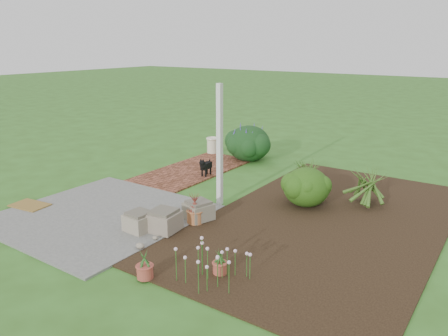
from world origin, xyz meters
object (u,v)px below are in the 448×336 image
Objects in this scene: black_dog at (205,166)px; evergreen_shrub at (306,186)px; stone_trough_near at (164,221)px; cream_ceramic_urn at (213,145)px.

evergreen_shrub is at bearing -16.00° from black_dog.
evergreen_shrub is (2.90, -0.42, 0.13)m from black_dog.
black_dog is 0.54× the size of evergreen_shrub.
black_dog is (-1.38, 3.06, 0.10)m from stone_trough_near.
black_dog reaches higher than stone_trough_near.
evergreen_shrub is (1.52, 2.63, 0.23)m from stone_trough_near.
stone_trough_near is 0.52× the size of evergreen_shrub.
evergreen_shrub is (4.16, -2.46, 0.17)m from cream_ceramic_urn.
black_dog is at bearing 171.70° from evergreen_shrub.
stone_trough_near is 1.11× the size of cream_ceramic_urn.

